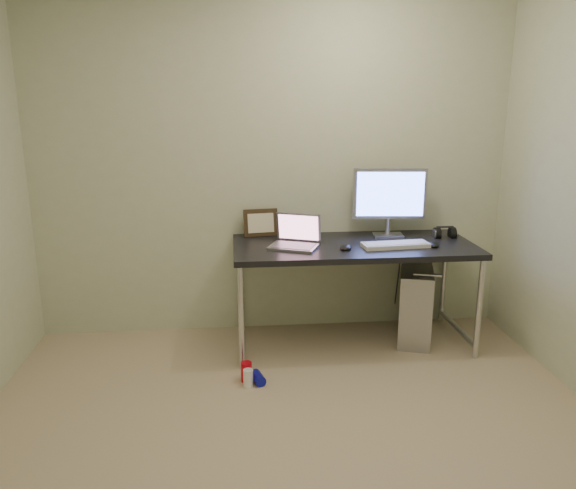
{
  "coord_description": "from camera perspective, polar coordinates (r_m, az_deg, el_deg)",
  "views": [
    {
      "loc": [
        -0.29,
        -2.36,
        1.75
      ],
      "look_at": [
        0.04,
        1.03,
        0.85
      ],
      "focal_mm": 35.0,
      "sensor_mm": 36.0,
      "label": 1
    }
  ],
  "objects": [
    {
      "name": "can_red",
      "position": [
        3.65,
        -4.25,
        -12.76
      ],
      "size": [
        0.08,
        0.08,
        0.13
      ],
      "primitive_type": "cylinder",
      "rotation": [
        0.0,
        0.0,
        0.12
      ],
      "color": "red",
      "rests_on": "ground"
    },
    {
      "name": "can_white",
      "position": [
        3.59,
        -4.06,
        -13.38
      ],
      "size": [
        0.08,
        0.08,
        0.11
      ],
      "primitive_type": "cylinder",
      "rotation": [
        0.0,
        0.0,
        0.38
      ],
      "color": "white",
      "rests_on": "ground"
    },
    {
      "name": "monitor",
      "position": [
        4.17,
        10.28,
        4.77
      ],
      "size": [
        0.53,
        0.18,
        0.5
      ],
      "rotation": [
        0.0,
        0.0,
        -0.1
      ],
      "color": "#A5A5AC",
      "rests_on": "desk"
    },
    {
      "name": "webcam",
      "position": [
        4.13,
        0.75,
        2.12
      ],
      "size": [
        0.05,
        0.04,
        0.13
      ],
      "rotation": [
        0.0,
        0.0,
        0.18
      ],
      "color": "silver",
      "rests_on": "desk"
    },
    {
      "name": "floor",
      "position": [
        2.96,
        1.3,
        -21.52
      ],
      "size": [
        3.5,
        3.5,
        0.0
      ],
      "primitive_type": "plane",
      "color": "tan",
      "rests_on": "ground"
    },
    {
      "name": "picture_frame",
      "position": [
        4.14,
        -2.79,
        2.23
      ],
      "size": [
        0.26,
        0.1,
        0.2
      ],
      "primitive_type": "cube",
      "rotation": [
        -0.21,
        0.0,
        0.13
      ],
      "color": "black",
      "rests_on": "desk"
    },
    {
      "name": "tower_computer",
      "position": [
        4.27,
        12.79,
        -5.87
      ],
      "size": [
        0.37,
        0.56,
        0.58
      ],
      "rotation": [
        0.0,
        0.0,
        -0.3
      ],
      "color": "#ACADB1",
      "rests_on": "ground"
    },
    {
      "name": "cable_b",
      "position": [
        4.48,
        12.31,
        -3.38
      ],
      "size": [
        0.02,
        0.11,
        0.71
      ],
      "primitive_type": "cylinder",
      "rotation": [
        0.14,
        0.0,
        0.09
      ],
      "color": "black",
      "rests_on": "ground"
    },
    {
      "name": "laptop",
      "position": [
        3.86,
        0.77,
        0.56
      ],
      "size": [
        0.39,
        0.36,
        0.22
      ],
      "rotation": [
        0.0,
        0.0,
        -0.39
      ],
      "color": "#A5A5AC",
      "rests_on": "desk"
    },
    {
      "name": "wall_back",
      "position": [
        4.16,
        -1.51,
        7.86
      ],
      "size": [
        3.5,
        0.02,
        2.5
      ],
      "primitive_type": "cube",
      "color": "beige",
      "rests_on": "ground"
    },
    {
      "name": "keyboard",
      "position": [
        3.93,
        10.86,
        -0.04
      ],
      "size": [
        0.47,
        0.19,
        0.03
      ],
      "primitive_type": "cube",
      "rotation": [
        0.0,
        0.0,
        0.09
      ],
      "color": "silver",
      "rests_on": "desk"
    },
    {
      "name": "cable_a",
      "position": [
        4.47,
        11.14,
        -3.1
      ],
      "size": [
        0.01,
        0.16,
        0.69
      ],
      "primitive_type": "cylinder",
      "rotation": [
        0.21,
        0.0,
        0.0
      ],
      "color": "black",
      "rests_on": "ground"
    },
    {
      "name": "headphones",
      "position": [
        4.27,
        15.62,
        1.08
      ],
      "size": [
        0.16,
        0.1,
        0.11
      ],
      "rotation": [
        0.0,
        0.0,
        -0.02
      ],
      "color": "black",
      "rests_on": "desk"
    },
    {
      "name": "desk",
      "position": [
        3.98,
        6.68,
        -0.97
      ],
      "size": [
        1.69,
        0.74,
        0.75
      ],
      "color": "black",
      "rests_on": "ground"
    },
    {
      "name": "mouse_left",
      "position": [
        3.81,
        5.89,
        -0.19
      ],
      "size": [
        0.11,
        0.14,
        0.04
      ],
      "primitive_type": "ellipsoid",
      "rotation": [
        0.0,
        0.0,
        -0.33
      ],
      "color": "black",
      "rests_on": "desk"
    },
    {
      "name": "mouse_right",
      "position": [
        3.99,
        14.57,
        0.07
      ],
      "size": [
        0.09,
        0.12,
        0.04
      ],
      "primitive_type": "ellipsoid",
      "rotation": [
        0.0,
        0.0,
        -0.22
      ],
      "color": "black",
      "rests_on": "desk"
    },
    {
      "name": "can_blue",
      "position": [
        3.64,
        -3.06,
        -13.38
      ],
      "size": [
        0.1,
        0.14,
        0.07
      ],
      "primitive_type": "cylinder",
      "rotation": [
        1.57,
        0.0,
        0.28
      ],
      "color": "#0F13A8",
      "rests_on": "ground"
    }
  ]
}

